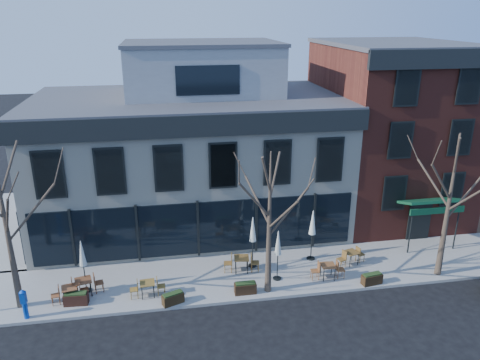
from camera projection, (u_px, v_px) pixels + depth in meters
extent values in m
plane|color=black|center=(199.00, 259.00, 25.91)|extent=(120.00, 120.00, 0.00)
cube|color=gray|center=(265.00, 273.00, 24.41)|extent=(33.50, 4.70, 0.15)
cube|color=gray|center=(14.00, 226.00, 29.65)|extent=(4.50, 12.00, 0.15)
cube|color=silver|center=(190.00, 163.00, 29.18)|extent=(18.00, 10.00, 8.00)
cube|color=#47474C|center=(188.00, 98.00, 27.81)|extent=(18.30, 10.30, 0.30)
cube|color=black|center=(195.00, 126.00, 23.23)|extent=(18.30, 0.25, 1.10)
cube|color=black|center=(27.00, 112.00, 26.52)|extent=(0.25, 10.30, 1.10)
cube|color=black|center=(198.00, 228.00, 25.21)|extent=(17.20, 0.12, 3.00)
cube|color=black|center=(39.00, 210.00, 27.52)|extent=(0.12, 7.50, 3.00)
cube|color=gray|center=(202.00, 69.00, 28.37)|extent=(9.00, 6.50, 3.00)
cube|color=maroon|center=(387.00, 131.00, 30.75)|extent=(8.00, 10.00, 11.00)
cube|color=#47474C|center=(397.00, 44.00, 28.87)|extent=(8.20, 10.20, 0.25)
cube|color=black|center=(443.00, 59.00, 24.27)|extent=(8.20, 0.25, 1.00)
cube|color=#0E3E24|center=(430.00, 201.00, 26.22)|extent=(3.20, 1.66, 0.67)
cube|color=black|center=(419.00, 222.00, 27.52)|extent=(1.40, 0.10, 2.50)
cone|color=#382B21|center=(6.00, 228.00, 20.19)|extent=(0.34, 0.34, 7.92)
cylinder|color=#382B21|center=(32.00, 213.00, 20.34)|extent=(2.23, 0.50, 2.48)
cylinder|color=#382B21|center=(7.00, 216.00, 19.05)|extent=(1.03, 2.04, 2.28)
cone|color=#382B21|center=(269.00, 225.00, 21.53)|extent=(0.34, 0.34, 7.04)
cylinder|color=#382B21|center=(289.00, 212.00, 21.66)|extent=(2.00, 0.46, 2.21)
cylinder|color=#382B21|center=(257.00, 200.00, 21.95)|extent=(0.93, 1.84, 1.91)
cylinder|color=#382B21|center=(255.00, 200.00, 20.69)|extent=(1.61, 0.68, 1.97)
cylinder|color=#382B21|center=(283.00, 215.00, 20.51)|extent=(0.93, 1.83, 2.03)
cone|color=#382B21|center=(448.00, 207.00, 22.89)|extent=(0.34, 0.34, 7.48)
cylinder|color=#382B21|center=(467.00, 194.00, 23.04)|extent=(2.12, 0.48, 2.35)
cylinder|color=#382B21|center=(433.00, 183.00, 23.34)|extent=(0.98, 1.94, 2.03)
cylinder|color=#382B21|center=(441.00, 182.00, 22.00)|extent=(1.71, 0.71, 2.09)
cylinder|color=#382B21|center=(471.00, 197.00, 21.82)|extent=(0.98, 1.94, 2.16)
cylinder|color=#0D3FAD|center=(26.00, 310.00, 20.56)|extent=(0.22, 0.22, 0.78)
cube|color=#0D3FAD|center=(23.00, 297.00, 20.33)|extent=(0.27, 0.24, 0.55)
cone|color=#0D3FAD|center=(22.00, 291.00, 20.22)|extent=(0.29, 0.29, 0.13)
cube|color=brown|center=(69.00, 288.00, 21.67)|extent=(0.81, 0.81, 0.04)
cylinder|color=black|center=(64.00, 299.00, 21.46)|extent=(0.04, 0.04, 0.70)
cylinder|color=black|center=(77.00, 296.00, 21.65)|extent=(0.04, 0.04, 0.70)
cylinder|color=black|center=(64.00, 292.00, 21.94)|extent=(0.04, 0.04, 0.70)
cylinder|color=black|center=(76.00, 290.00, 22.13)|extent=(0.04, 0.04, 0.70)
cube|color=brown|center=(83.00, 280.00, 22.13)|extent=(0.90, 0.90, 0.04)
cylinder|color=black|center=(78.00, 292.00, 21.89)|extent=(0.04, 0.04, 0.77)
cylinder|color=black|center=(91.00, 289.00, 22.11)|extent=(0.04, 0.04, 0.77)
cylinder|color=black|center=(77.00, 286.00, 22.41)|extent=(0.04, 0.04, 0.77)
cylinder|color=black|center=(90.00, 283.00, 22.63)|extent=(0.04, 0.04, 0.77)
cube|color=brown|center=(147.00, 283.00, 22.05)|extent=(0.72, 0.72, 0.04)
cylinder|color=black|center=(142.00, 293.00, 21.87)|extent=(0.04, 0.04, 0.70)
cylinder|color=black|center=(154.00, 292.00, 21.99)|extent=(0.04, 0.04, 0.70)
cylinder|color=black|center=(142.00, 287.00, 22.36)|extent=(0.04, 0.04, 0.70)
cylinder|color=black|center=(153.00, 286.00, 22.48)|extent=(0.04, 0.04, 0.70)
cube|color=brown|center=(241.00, 258.00, 24.14)|extent=(0.85, 0.85, 0.04)
cylinder|color=black|center=(236.00, 268.00, 23.98)|extent=(0.04, 0.04, 0.78)
cylinder|color=black|center=(248.00, 267.00, 24.01)|extent=(0.04, 0.04, 0.78)
cylinder|color=black|center=(236.00, 262.00, 24.55)|extent=(0.04, 0.04, 0.78)
cylinder|color=black|center=(247.00, 261.00, 24.57)|extent=(0.04, 0.04, 0.78)
cube|color=brown|center=(328.00, 265.00, 23.52)|extent=(0.75, 0.75, 0.04)
cylinder|color=black|center=(324.00, 275.00, 23.36)|extent=(0.04, 0.04, 0.73)
cylinder|color=black|center=(335.00, 274.00, 23.41)|extent=(0.04, 0.04, 0.73)
cylinder|color=black|center=(321.00, 269.00, 23.89)|extent=(0.04, 0.04, 0.73)
cylinder|color=black|center=(331.00, 269.00, 23.94)|extent=(0.04, 0.04, 0.73)
cube|color=brown|center=(351.00, 252.00, 24.87)|extent=(0.84, 0.84, 0.04)
cylinder|color=black|center=(350.00, 262.00, 24.65)|extent=(0.04, 0.04, 0.70)
cylinder|color=black|center=(358.00, 259.00, 24.88)|extent=(0.04, 0.04, 0.70)
cylinder|color=black|center=(344.00, 257.00, 25.11)|extent=(0.04, 0.04, 0.70)
cylinder|color=black|center=(352.00, 255.00, 25.33)|extent=(0.04, 0.04, 0.70)
cylinder|color=black|center=(87.00, 290.00, 22.69)|extent=(0.43, 0.43, 0.06)
cylinder|color=black|center=(84.00, 271.00, 22.33)|extent=(0.05, 0.05, 2.16)
cone|color=beige|center=(82.00, 253.00, 22.00)|extent=(0.35, 0.35, 1.27)
cylinder|color=black|center=(252.00, 265.00, 24.89)|extent=(0.45, 0.45, 0.06)
cylinder|color=black|center=(253.00, 247.00, 24.51)|extent=(0.05, 0.05, 2.27)
cone|color=silver|center=(253.00, 229.00, 24.16)|extent=(0.37, 0.37, 1.34)
cylinder|color=black|center=(277.00, 278.00, 23.70)|extent=(0.43, 0.43, 0.06)
cylinder|color=black|center=(278.00, 260.00, 23.34)|extent=(0.05, 0.05, 2.15)
cone|color=beige|center=(278.00, 243.00, 23.01)|extent=(0.35, 0.35, 1.27)
cylinder|color=black|center=(311.00, 258.00, 25.61)|extent=(0.46, 0.46, 0.06)
cylinder|color=black|center=(312.00, 240.00, 25.23)|extent=(0.05, 0.05, 2.31)
cone|color=silver|center=(313.00, 222.00, 24.87)|extent=(0.38, 0.38, 1.36)
cube|color=black|center=(76.00, 299.00, 21.57)|extent=(1.11, 0.50, 0.54)
cube|color=#1E3314|center=(75.00, 294.00, 21.47)|extent=(1.00, 0.41, 0.09)
cube|color=#2F210F|center=(173.00, 299.00, 21.63)|extent=(1.07, 0.74, 0.50)
cube|color=#1E3314|center=(173.00, 294.00, 21.54)|extent=(0.95, 0.63, 0.08)
cube|color=black|center=(245.00, 288.00, 22.42)|extent=(1.04, 0.42, 0.52)
cube|color=#1E3314|center=(245.00, 283.00, 22.32)|extent=(0.94, 0.34, 0.08)
cube|color=#301F10|center=(372.00, 279.00, 23.20)|extent=(1.08, 0.57, 0.51)
cube|color=#1E3314|center=(372.00, 274.00, 23.10)|extent=(0.96, 0.47, 0.08)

